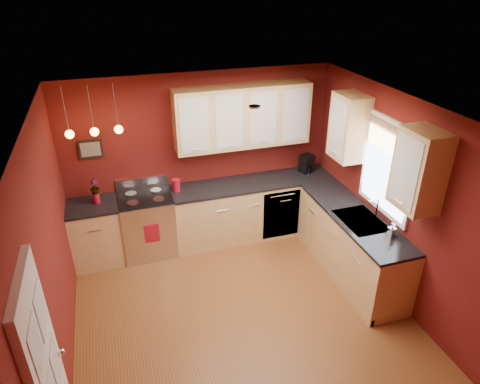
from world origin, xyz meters
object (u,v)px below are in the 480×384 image
object	(u,v)px
gas_range	(148,224)
sink	(361,222)
coffee_maker	(307,164)
soap_pump	(392,230)
red_canister	(176,185)

from	to	relation	value
gas_range	sink	xyz separation A→B (m)	(2.62, -1.50, 0.43)
coffee_maker	sink	bearing A→B (deg)	-109.36
gas_range	soap_pump	distance (m)	3.42
gas_range	coffee_maker	bearing A→B (deg)	1.70
red_canister	sink	bearing A→B (deg)	-35.67
sink	red_canister	xyz separation A→B (m)	(-2.15, 1.55, 0.12)
red_canister	coffee_maker	world-z (taller)	coffee_maker
sink	red_canister	size ratio (longest dim) A/B	3.73
gas_range	soap_pump	size ratio (longest dim) A/B	5.92
sink	soap_pump	xyz separation A→B (m)	(0.14, -0.44, 0.12)
coffee_maker	soap_pump	world-z (taller)	coffee_maker
red_canister	soap_pump	bearing A→B (deg)	-40.99
gas_range	sink	world-z (taller)	sink
coffee_maker	soap_pump	distance (m)	2.03
red_canister	coffee_maker	bearing A→B (deg)	0.88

